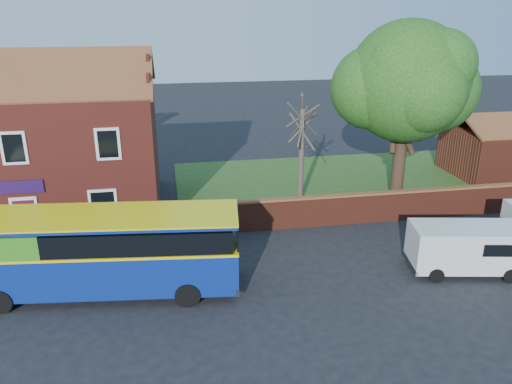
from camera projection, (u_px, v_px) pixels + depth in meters
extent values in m
plane|color=black|center=(188.00, 319.00, 17.71)|extent=(120.00, 120.00, 0.00)
cube|color=gray|center=(20.00, 259.00, 21.83)|extent=(18.00, 3.50, 0.12)
cube|color=slate|center=(9.00, 278.00, 20.21)|extent=(18.00, 0.15, 0.14)
cube|color=#426B28|center=(382.00, 180.00, 31.86)|extent=(26.00, 12.00, 0.04)
cube|color=maroon|center=(39.00, 153.00, 26.04)|extent=(12.00, 8.00, 6.50)
cube|color=brown|center=(15.00, 75.00, 22.72)|extent=(12.30, 4.08, 2.16)
cube|color=brown|center=(35.00, 66.00, 26.41)|extent=(12.30, 4.08, 2.16)
cube|color=black|center=(14.00, 148.00, 21.85)|extent=(1.10, 0.06, 1.50)
cube|color=#4C0F19|center=(26.00, 222.00, 23.04)|extent=(0.95, 0.04, 2.10)
cube|color=silver|center=(26.00, 220.00, 23.04)|extent=(1.20, 0.06, 2.30)
cube|color=#250E40|center=(20.00, 187.00, 22.44)|extent=(2.00, 0.06, 0.60)
cube|color=maroon|center=(430.00, 204.00, 26.07)|extent=(22.00, 0.30, 1.50)
cube|color=brown|center=(432.00, 190.00, 25.79)|extent=(22.00, 0.38, 0.10)
cube|color=brown|center=(506.00, 117.00, 33.28)|extent=(8.20, 2.56, 1.24)
cube|color=navy|center=(101.00, 264.00, 19.03)|extent=(10.72, 3.79, 1.67)
cube|color=yellow|center=(98.00, 244.00, 18.74)|extent=(10.74, 3.82, 0.10)
cube|color=black|center=(97.00, 232.00, 18.57)|extent=(10.31, 3.77, 0.83)
cube|color=#398A1E|center=(1.00, 234.00, 18.36)|extent=(3.85, 3.05, 0.89)
cube|color=navy|center=(95.00, 218.00, 18.37)|extent=(10.72, 3.79, 0.14)
cube|color=yellow|center=(95.00, 216.00, 18.34)|extent=(10.77, 3.84, 0.06)
cylinder|color=black|center=(0.00, 301.00, 17.93)|extent=(0.97, 0.39, 0.94)
cylinder|color=black|center=(25.00, 268.00, 20.23)|extent=(0.97, 0.39, 0.94)
cylinder|color=black|center=(188.00, 295.00, 18.33)|extent=(0.97, 0.39, 0.94)
cylinder|color=black|center=(192.00, 263.00, 20.64)|extent=(0.97, 0.39, 0.94)
cube|color=silver|center=(468.00, 246.00, 20.51)|extent=(4.90, 2.68, 1.76)
cylinder|color=black|center=(436.00, 275.00, 20.00)|extent=(0.64, 0.33, 0.61)
cylinder|color=black|center=(423.00, 255.00, 21.62)|extent=(0.64, 0.33, 0.61)
cylinder|color=black|center=(510.00, 275.00, 19.98)|extent=(0.64, 0.33, 0.61)
cylinder|color=black|center=(491.00, 255.00, 21.60)|extent=(0.64, 0.33, 0.61)
cylinder|color=black|center=(398.00, 166.00, 27.96)|extent=(0.72, 0.72, 4.12)
sphere|color=#427D27|center=(407.00, 82.00, 26.35)|extent=(6.44, 6.44, 6.44)
sphere|color=#427D27|center=(435.00, 90.00, 27.18)|extent=(4.65, 4.65, 4.65)
sphere|color=#427D27|center=(372.00, 88.00, 26.69)|extent=(4.47, 4.47, 4.47)
cylinder|color=#4C4238|center=(301.00, 157.00, 27.60)|extent=(0.30, 0.30, 5.30)
cylinder|color=#4C4238|center=(302.00, 123.00, 26.95)|extent=(0.31, 2.58, 2.08)
cylinder|color=#4C4238|center=(302.00, 126.00, 27.01)|extent=(1.35, 1.91, 1.91)
cylinder|color=#4C4238|center=(302.00, 119.00, 26.88)|extent=(2.17, 0.99, 2.11)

